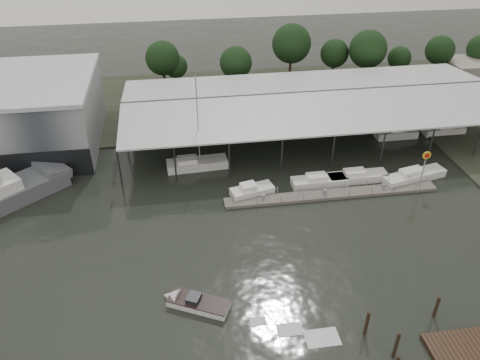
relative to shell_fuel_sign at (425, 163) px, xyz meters
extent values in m
plane|color=black|center=(-27.00, -9.99, -3.93)|extent=(200.00, 200.00, 0.00)
cube|color=#353A2B|center=(-27.00, 32.01, -3.83)|extent=(140.00, 30.00, 0.30)
cube|color=gray|center=(-55.00, 20.01, 1.07)|extent=(24.00, 20.00, 10.00)
cube|color=black|center=(-55.00, 9.96, -1.93)|extent=(24.00, 0.30, 4.00)
cube|color=silver|center=(-55.00, 20.01, 6.27)|extent=(24.50, 20.50, 0.60)
cube|color=#2A2C2F|center=(-10.00, 18.01, 2.84)|extent=(58.00, 0.40, 0.30)
cylinder|color=#2A2C2F|center=(-39.00, 6.51, -1.18)|extent=(0.24, 0.24, 5.50)
cylinder|color=#2A2C2F|center=(-39.00, 29.51, -1.18)|extent=(0.24, 0.24, 5.50)
cylinder|color=#2A2C2F|center=(19.00, 29.51, -1.18)|extent=(0.24, 0.24, 5.50)
cube|color=slate|center=(-12.00, 0.01, -3.73)|extent=(28.00, 2.00, 0.40)
cylinder|color=gray|center=(-25.00, -0.89, -3.13)|extent=(0.10, 0.10, 1.20)
cylinder|color=gray|center=(1.00, 0.91, -3.13)|extent=(0.10, 0.10, 1.20)
cube|color=gray|center=(-13.00, 0.01, -3.23)|extent=(0.30, 0.30, 0.70)
cylinder|color=gray|center=(0.00, 0.01, -1.43)|extent=(0.16, 0.16, 5.00)
cylinder|color=yellow|center=(0.00, 0.01, 1.07)|extent=(1.10, 0.12, 1.10)
cylinder|color=red|center=(0.00, -0.06, 1.07)|extent=(0.70, 0.05, 0.70)
cube|color=gray|center=(28.00, 35.01, -1.93)|extent=(10.00, 8.00, 4.00)
cube|color=#575C60|center=(-48.08, 8.81, -2.03)|extent=(5.64, 5.83, 1.85)
cube|color=white|center=(-28.70, 9.51, -3.43)|extent=(8.63, 3.10, 1.40)
cube|color=white|center=(-30.06, 9.43, -2.53)|extent=(2.82, 1.95, 0.80)
cylinder|color=gray|center=(-28.28, 9.53, 3.39)|extent=(0.16, 0.16, 12.61)
cylinder|color=gray|center=(-29.81, 9.44, -2.03)|extent=(3.50, 0.33, 0.12)
cube|color=white|center=(-30.42, -15.96, -3.58)|extent=(6.18, 4.41, 0.90)
cone|color=white|center=(-33.02, -14.68, -3.58)|extent=(2.32, 2.50, 2.00)
cube|color=black|center=(-30.42, -15.96, -3.18)|extent=(6.20, 4.47, 0.12)
cube|color=#2A2C2F|center=(-30.85, -15.75, -2.93)|extent=(1.70, 1.79, 0.50)
cube|color=silver|center=(-25.09, -18.61, -3.91)|extent=(2.30, 1.50, 0.04)
cube|color=silver|center=(-22.41, -19.94, -3.91)|extent=(3.10, 2.00, 0.04)
cube|color=silver|center=(-19.72, -21.27, -3.91)|extent=(3.90, 2.50, 0.04)
cube|color=white|center=(-22.14, 1.77, -3.43)|extent=(5.94, 3.45, 1.10)
cube|color=white|center=(-22.64, 1.77, -2.63)|extent=(2.28, 2.02, 0.70)
cube|color=white|center=(-12.84, 2.68, -3.43)|extent=(7.60, 2.30, 1.10)
cube|color=white|center=(-13.34, 2.68, -2.63)|extent=(2.67, 1.64, 0.70)
cube|color=white|center=(-7.45, 2.98, -3.43)|extent=(8.18, 2.35, 1.10)
cube|color=white|center=(-7.95, 2.98, -2.63)|extent=(2.88, 1.66, 0.70)
cube|color=white|center=(0.24, 2.04, -3.43)|extent=(9.42, 4.27, 1.10)
cube|color=white|center=(-0.26, 2.04, -2.63)|extent=(3.49, 2.31, 0.70)
cylinder|color=#302318|center=(-14.16, -23.98, -2.76)|extent=(0.32, 0.32, 3.54)
cylinder|color=#302318|center=(-15.76, -21.38, -2.83)|extent=(0.32, 0.32, 3.39)
cylinder|color=#302318|center=(-8.54, -20.39, -2.99)|extent=(0.32, 0.32, 3.07)
cylinder|color=black|center=(-32.74, 38.72, -1.67)|extent=(0.50, 0.50, 4.51)
sphere|color=#1D3817|center=(-32.74, 38.72, 2.39)|extent=(6.32, 6.32, 6.32)
cylinder|color=black|center=(-30.43, 39.27, -2.34)|extent=(0.50, 0.50, 3.18)
sphere|color=#1D3817|center=(-30.43, 39.27, 0.53)|extent=(4.45, 4.45, 4.45)
cylinder|color=black|center=(-19.48, 35.39, -1.81)|extent=(0.50, 0.50, 4.24)
sphere|color=#1D3817|center=(-19.48, 35.39, 2.00)|extent=(5.93, 5.93, 5.93)
cylinder|color=black|center=(-7.97, 39.96, -1.24)|extent=(0.50, 0.50, 5.37)
sphere|color=#1D3817|center=(-7.97, 39.96, 3.59)|extent=(7.52, 7.52, 7.52)
cylinder|color=black|center=(0.56, 39.02, -1.96)|extent=(0.50, 0.50, 3.94)
sphere|color=#1D3817|center=(0.56, 39.02, 1.58)|extent=(5.51, 5.51, 5.51)
cylinder|color=black|center=(5.86, 35.72, -1.38)|extent=(0.50, 0.50, 5.09)
sphere|color=#1D3817|center=(5.86, 35.72, 3.20)|extent=(7.12, 7.12, 7.12)
cylinder|color=black|center=(13.36, 37.28, -2.31)|extent=(0.50, 0.50, 3.23)
sphere|color=#1D3817|center=(13.36, 37.28, 0.60)|extent=(4.53, 4.53, 4.53)
cylinder|color=black|center=(21.60, 37.25, -1.89)|extent=(0.50, 0.50, 4.07)
sphere|color=#1D3817|center=(21.60, 37.25, 1.77)|extent=(5.69, 5.69, 5.69)
cylinder|color=black|center=(30.73, 37.72, -1.97)|extent=(0.50, 0.50, 3.90)
camera|label=1|loc=(-31.08, -47.18, 31.06)|focal=35.00mm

